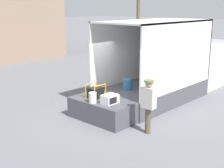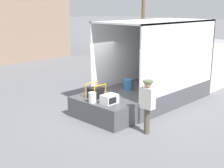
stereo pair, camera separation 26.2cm
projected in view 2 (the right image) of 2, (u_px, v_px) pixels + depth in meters
name	position (u px, v px, depth m)	size (l,w,h in m)	color
ground_plane	(113.00, 115.00, 11.27)	(160.00, 160.00, 0.00)	slate
box_truck	(176.00, 74.00, 13.85)	(6.88, 2.43, 3.30)	silver
tailgate_deck	(102.00, 110.00, 10.78)	(1.16, 2.31, 0.71)	#4C4C51
microwave	(109.00, 99.00, 10.29)	(0.53, 0.40, 0.30)	white
portable_generator	(96.00, 92.00, 10.93)	(0.56, 0.49, 0.51)	black
orange_bucket	(92.00, 97.00, 10.38)	(0.26, 0.26, 0.35)	silver
worker_person	(147.00, 101.00, 9.44)	(0.30, 0.44, 1.69)	brown
pickup_truck_silver	(210.00, 56.00, 20.30)	(4.91, 1.85, 1.62)	#B7B7BC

